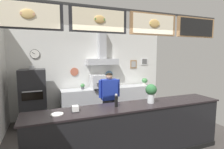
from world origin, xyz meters
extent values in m
plane|color=#3F3A38|center=(0.00, 0.00, 0.00)|extent=(6.15, 6.15, 0.00)
cube|color=#9E9E99|center=(0.00, 2.53, 1.45)|extent=(5.12, 0.12, 2.91)
cube|color=white|center=(0.00, 2.47, 1.45)|extent=(5.08, 0.01, 2.87)
cylinder|color=black|center=(-1.75, 2.45, 2.01)|extent=(0.27, 0.02, 0.27)
cylinder|color=white|center=(-1.75, 2.44, 2.01)|extent=(0.25, 0.01, 0.25)
cube|color=black|center=(-1.79, 2.43, 2.03)|extent=(0.08, 0.01, 0.06)
cylinder|color=#C1664C|center=(-0.61, 2.45, 1.44)|extent=(0.26, 0.02, 0.26)
cylinder|color=teal|center=(0.58, 2.45, 1.30)|extent=(0.26, 0.02, 0.26)
cube|color=#997047|center=(1.54, 2.45, 1.64)|extent=(0.25, 0.02, 0.30)
cube|color=#A3A3A3|center=(1.54, 2.44, 1.64)|extent=(0.18, 0.01, 0.22)
cube|color=white|center=(2.00, 2.45, 1.73)|extent=(0.28, 0.02, 0.26)
cube|color=#5B5B5B|center=(2.00, 2.44, 1.73)|extent=(0.20, 0.01, 0.19)
cube|color=#B7BABF|center=(0.30, 2.32, 1.75)|extent=(1.06, 0.31, 0.20)
cube|color=#B7BABF|center=(0.30, 2.35, 2.36)|extent=(0.24, 0.24, 1.01)
cube|color=#2D2D2D|center=(0.00, -0.08, 2.84)|extent=(4.62, 0.04, 0.04)
cube|color=black|center=(-1.73, -0.11, 2.60)|extent=(1.06, 0.05, 0.44)
cube|color=#F2E5C6|center=(-1.73, -0.14, 2.60)|extent=(0.96, 0.01, 0.38)
ellipsoid|color=#E5BC70|center=(-1.73, -0.15, 2.61)|extent=(0.22, 0.04, 0.15)
cube|color=tan|center=(-1.73, -0.16, 2.61)|extent=(0.21, 0.01, 0.04)
cube|color=black|center=(-0.58, -0.11, 2.60)|extent=(1.06, 0.05, 0.44)
cube|color=beige|center=(-0.58, -0.14, 2.60)|extent=(0.96, 0.01, 0.38)
ellipsoid|color=#DBAD60|center=(-0.58, -0.15, 2.61)|extent=(0.20, 0.04, 0.14)
cube|color=#51843D|center=(-0.58, -0.16, 2.61)|extent=(0.19, 0.01, 0.04)
cube|color=olive|center=(0.58, -0.11, 2.60)|extent=(1.06, 0.05, 0.44)
cube|color=#F2E5C6|center=(0.58, -0.14, 2.60)|extent=(0.96, 0.01, 0.38)
ellipsoid|color=#DBAD60|center=(0.58, -0.15, 2.61)|extent=(0.24, 0.04, 0.17)
cube|color=#E5C666|center=(0.58, -0.16, 2.61)|extent=(0.23, 0.01, 0.04)
cube|color=#9E754C|center=(1.73, -0.11, 2.60)|extent=(1.06, 0.05, 0.44)
cube|color=black|center=(1.73, -0.14, 2.60)|extent=(0.96, 0.01, 0.38)
cube|color=black|center=(0.00, -0.30, 0.50)|extent=(3.82, 0.61, 1.00)
cube|color=black|center=(0.00, -0.30, 1.01)|extent=(3.90, 0.64, 0.03)
cube|color=#B7BABF|center=(0.46, 2.13, 0.46)|extent=(3.10, 0.53, 0.91)
cube|color=#929499|center=(0.46, 2.13, 0.16)|extent=(2.94, 0.48, 0.02)
cube|color=#232326|center=(-1.82, 1.97, 0.80)|extent=(0.68, 0.61, 1.59)
cube|color=black|center=(-1.82, 1.65, 0.92)|extent=(0.51, 0.02, 0.20)
cube|color=silver|center=(-1.82, 1.63, 1.05)|extent=(0.47, 0.02, 0.02)
cylinder|color=silver|center=(-1.82, 1.97, 1.64)|extent=(0.14, 0.14, 0.10)
cube|color=#232328|center=(0.00, 0.91, 0.42)|extent=(0.31, 0.22, 0.85)
cube|color=#1E339E|center=(0.00, 0.91, 1.11)|extent=(0.41, 0.24, 0.52)
cylinder|color=#1E339E|center=(0.24, 0.89, 1.13)|extent=(0.08, 0.08, 0.44)
cylinder|color=#1E339E|center=(-0.23, 0.92, 1.13)|extent=(0.08, 0.08, 0.44)
sphere|color=tan|center=(0.00, 0.91, 1.45)|extent=(0.17, 0.17, 0.17)
ellipsoid|color=black|center=(0.00, 0.91, 1.48)|extent=(0.16, 0.16, 0.09)
cube|color=silver|center=(0.08, 2.11, 1.12)|extent=(0.46, 0.45, 0.43)
cylinder|color=#4C4C51|center=(-0.01, 1.86, 1.10)|extent=(0.06, 0.06, 0.06)
cube|color=black|center=(0.08, 1.85, 0.93)|extent=(0.41, 0.10, 0.04)
sphere|color=black|center=(0.21, 1.87, 1.21)|extent=(0.04, 0.04, 0.04)
cylinder|color=beige|center=(1.81, 2.12, 0.95)|extent=(0.11, 0.11, 0.08)
ellipsoid|color=#47894C|center=(1.81, 2.12, 1.07)|extent=(0.20, 0.20, 0.18)
cylinder|color=#4C4C51|center=(-0.41, 2.17, 0.95)|extent=(0.10, 0.10, 0.07)
ellipsoid|color=#47894C|center=(-0.41, 2.17, 1.03)|extent=(0.14, 0.14, 0.12)
cylinder|color=black|center=(-0.31, -0.27, 1.13)|extent=(0.06, 0.06, 0.20)
sphere|color=gray|center=(-0.31, -0.27, 1.24)|extent=(0.05, 0.05, 0.05)
cube|color=#262628|center=(-1.06, -0.27, 1.03)|extent=(0.12, 0.12, 0.01)
cylinder|color=#262628|center=(-1.13, -0.27, 1.08)|extent=(0.01, 0.01, 0.11)
cylinder|color=#262628|center=(-1.00, -0.27, 1.08)|extent=(0.01, 0.01, 0.11)
cube|color=white|center=(-1.06, -0.27, 1.08)|extent=(0.11, 0.11, 0.10)
cylinder|color=silver|center=(0.44, -0.30, 1.12)|extent=(0.14, 0.14, 0.19)
cylinder|color=gray|center=(0.44, -0.30, 1.06)|extent=(0.13, 0.13, 0.06)
ellipsoid|color=#2D6638|center=(0.44, -0.30, 1.30)|extent=(0.22, 0.22, 0.22)
cylinder|color=white|center=(-1.36, -0.31, 1.03)|extent=(0.20, 0.20, 0.01)
camera|label=1|loc=(-1.55, -3.19, 2.00)|focal=28.11mm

